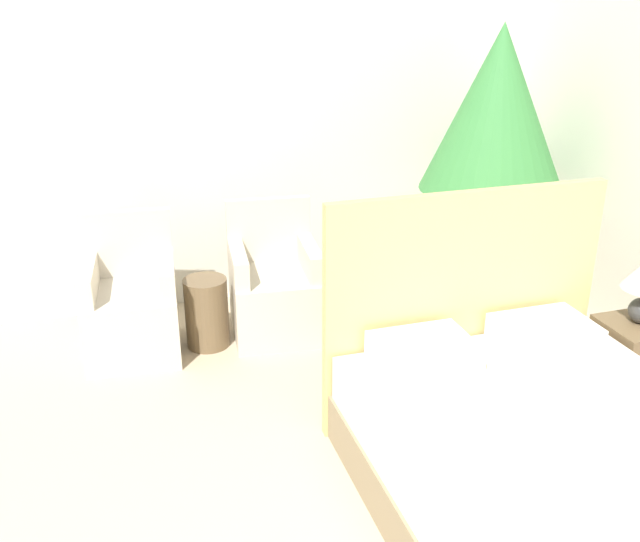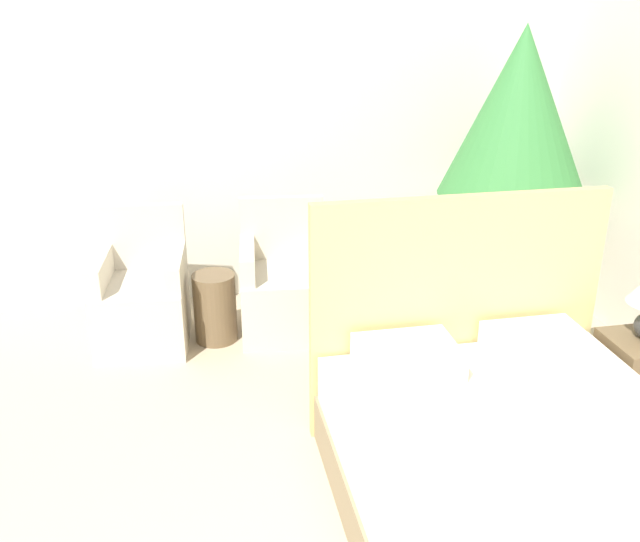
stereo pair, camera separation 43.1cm
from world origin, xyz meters
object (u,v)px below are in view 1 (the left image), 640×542
Objects in this scene: potted_palm at (496,118)px; nightstand at (637,363)px; armchair_near_window_left at (132,311)px; armchair_near_window_right at (275,293)px; bed at (556,468)px; side_table at (207,312)px.

nightstand is at bearing -85.73° from potted_palm.
armchair_near_window_left is 1.75× the size of nightstand.
armchair_near_window_right is (0.98, -0.00, 0.00)m from armchair_near_window_left.
bed is at bearing -145.38° from nightstand.
side_table is at bearing -0.88° from armchair_near_window_left.
armchair_near_window_left is at bearing -174.19° from armchair_near_window_right.
armchair_near_window_right is at bearing 139.85° from nightstand.
potted_palm reaches higher than bed.
bed is 1.01× the size of potted_palm.
bed is at bearing -111.74° from potted_palm.
bed is 2.53m from side_table.
armchair_near_window_right reaches higher than side_table.
armchair_near_window_left is 2.89m from potted_palm.
potted_palm is at bearing 6.85° from armchair_near_window_left.
bed is 2.84m from armchair_near_window_left.
nightstand is (1.05, 0.72, -0.03)m from bed.
potted_palm is 2.48m from side_table.
armchair_near_window_left and armchair_near_window_right have the same top height.
side_table is at bearing 147.36° from nightstand.
bed is 2.37m from armchair_near_window_right.
armchair_near_window_left is at bearing 151.34° from nightstand.
armchair_near_window_left is 0.44× the size of potted_palm.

